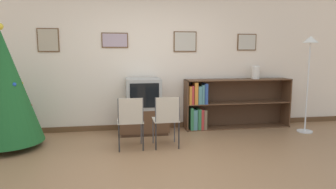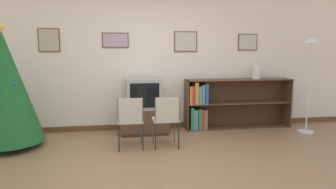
% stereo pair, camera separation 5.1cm
% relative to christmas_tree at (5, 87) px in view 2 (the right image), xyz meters
% --- Properties ---
extents(ground_plane, '(24.00, 24.00, 0.00)m').
position_rel_christmas_tree_xyz_m(ground_plane, '(2.29, -1.29, -0.96)').
color(ground_plane, '#936B47').
extents(wall_back, '(8.71, 0.11, 2.70)m').
position_rel_christmas_tree_xyz_m(wall_back, '(2.30, 0.88, 0.40)').
color(wall_back, silver).
rests_on(wall_back, ground_plane).
extents(christmas_tree, '(1.07, 1.07, 1.92)m').
position_rel_christmas_tree_xyz_m(christmas_tree, '(0.00, 0.00, 0.00)').
color(christmas_tree, maroon).
rests_on(christmas_tree, ground_plane).
extents(tv_console, '(0.88, 0.56, 0.46)m').
position_rel_christmas_tree_xyz_m(tv_console, '(2.17, 0.53, -0.72)').
color(tv_console, '#412A1A').
rests_on(tv_console, ground_plane).
extents(television, '(0.62, 0.53, 0.56)m').
position_rel_christmas_tree_xyz_m(television, '(2.17, 0.53, -0.22)').
color(television, '#9E9E99').
rests_on(television, tv_console).
extents(folding_chair_left, '(0.40, 0.40, 0.82)m').
position_rel_christmas_tree_xyz_m(folding_chair_left, '(1.89, -0.40, -0.48)').
color(folding_chair_left, '#BCB29E').
rests_on(folding_chair_left, ground_plane).
extents(folding_chair_right, '(0.40, 0.40, 0.82)m').
position_rel_christmas_tree_xyz_m(folding_chair_right, '(2.45, -0.40, -0.48)').
color(folding_chair_right, '#BCB29E').
rests_on(folding_chair_right, ground_plane).
extents(bookshelf, '(2.11, 0.36, 0.97)m').
position_rel_christmas_tree_xyz_m(bookshelf, '(3.68, 0.65, -0.48)').
color(bookshelf, brown).
rests_on(bookshelf, ground_plane).
extents(vase, '(0.16, 0.16, 0.26)m').
position_rel_christmas_tree_xyz_m(vase, '(4.41, 0.65, 0.14)').
color(vase, silver).
rests_on(vase, bookshelf).
extents(standing_lamp, '(0.28, 0.28, 1.78)m').
position_rel_christmas_tree_xyz_m(standing_lamp, '(5.18, 0.09, 0.41)').
color(standing_lamp, silver).
rests_on(standing_lamp, ground_plane).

